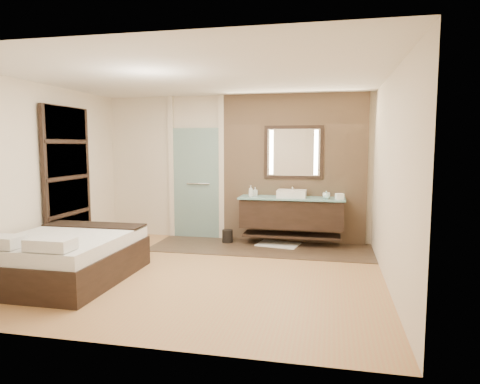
% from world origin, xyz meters
% --- Properties ---
extents(floor, '(5.00, 5.00, 0.00)m').
position_xyz_m(floor, '(0.00, 0.00, 0.00)').
color(floor, '#AC7348').
rests_on(floor, ground).
extents(tile_strip, '(3.80, 1.30, 0.01)m').
position_xyz_m(tile_strip, '(0.60, 1.60, 0.01)').
color(tile_strip, '#36261D').
rests_on(tile_strip, floor).
extents(stone_wall, '(2.60, 0.08, 2.70)m').
position_xyz_m(stone_wall, '(1.10, 2.21, 1.35)').
color(stone_wall, tan).
rests_on(stone_wall, floor).
extents(vanity, '(1.85, 0.55, 0.88)m').
position_xyz_m(vanity, '(1.10, 1.92, 0.58)').
color(vanity, black).
rests_on(vanity, stone_wall).
extents(mirror_unit, '(1.06, 0.04, 0.96)m').
position_xyz_m(mirror_unit, '(1.10, 2.16, 1.65)').
color(mirror_unit, black).
rests_on(mirror_unit, stone_wall).
extents(frosted_door, '(1.10, 0.12, 2.70)m').
position_xyz_m(frosted_door, '(-0.75, 2.20, 1.14)').
color(frosted_door, '#AFDDD5').
rests_on(frosted_door, floor).
extents(shoji_partition, '(0.06, 1.20, 2.40)m').
position_xyz_m(shoji_partition, '(-2.43, 0.60, 1.21)').
color(shoji_partition, black).
rests_on(shoji_partition, floor).
extents(bed, '(1.53, 1.92, 0.74)m').
position_xyz_m(bed, '(-1.65, -0.66, 0.31)').
color(bed, black).
rests_on(bed, floor).
extents(bath_mat, '(0.80, 0.62, 0.02)m').
position_xyz_m(bath_mat, '(0.87, 1.85, 0.02)').
color(bath_mat, silver).
rests_on(bath_mat, floor).
extents(waste_bin, '(0.23, 0.23, 0.24)m').
position_xyz_m(waste_bin, '(-0.06, 1.85, 0.12)').
color(waste_bin, black).
rests_on(waste_bin, floor).
extents(tissue_box, '(0.15, 0.15, 0.10)m').
position_xyz_m(tissue_box, '(1.92, 1.77, 0.92)').
color(tissue_box, white).
rests_on(tissue_box, vanity).
extents(soap_bottle_a, '(0.09, 0.09, 0.20)m').
position_xyz_m(soap_bottle_a, '(0.38, 1.84, 0.97)').
color(soap_bottle_a, silver).
rests_on(soap_bottle_a, vanity).
extents(soap_bottle_b, '(0.08, 0.08, 0.16)m').
position_xyz_m(soap_bottle_b, '(0.43, 1.98, 0.94)').
color(soap_bottle_b, '#B2B2B2').
rests_on(soap_bottle_b, vanity).
extents(soap_bottle_c, '(0.13, 0.13, 0.14)m').
position_xyz_m(soap_bottle_c, '(1.70, 1.80, 0.93)').
color(soap_bottle_c, silver).
rests_on(soap_bottle_c, vanity).
extents(cup, '(0.16, 0.16, 0.10)m').
position_xyz_m(cup, '(1.70, 1.90, 0.92)').
color(cup, silver).
rests_on(cup, vanity).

